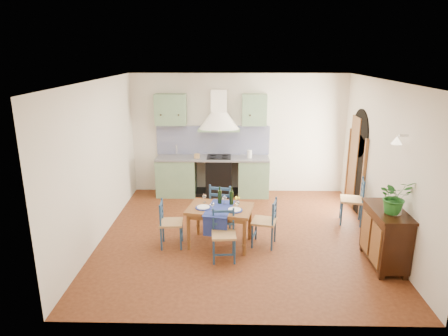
{
  "coord_description": "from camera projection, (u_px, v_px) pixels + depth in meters",
  "views": [
    {
      "loc": [
        -0.14,
        -6.72,
        3.26
      ],
      "look_at": [
        -0.29,
        0.3,
        1.21
      ],
      "focal_mm": 32.0,
      "sensor_mm": 36.0,
      "label": 1
    }
  ],
  "objects": [
    {
      "name": "floor",
      "position": [
        240.0,
        236.0,
        7.36
      ],
      "size": [
        5.0,
        5.0,
        0.0
      ],
      "primitive_type": "plane",
      "color": "#401C0D",
      "rests_on": "ground"
    },
    {
      "name": "left_wall",
      "position": [
        99.0,
        162.0,
        7.02
      ],
      "size": [
        0.04,
        5.0,
        2.8
      ],
      "primitive_type": "cube",
      "color": "silver",
      "rests_on": "ground"
    },
    {
      "name": "potted_plant",
      "position": [
        395.0,
        197.0,
        5.91
      ],
      "size": [
        0.56,
        0.51,
        0.52
      ],
      "primitive_type": "imported",
      "rotation": [
        0.0,
        0.0,
        0.25
      ],
      "color": "#1F5F20",
      "rests_on": "sideboard"
    },
    {
      "name": "chair_left",
      "position": [
        170.0,
        223.0,
        6.86
      ],
      "size": [
        0.41,
        0.41,
        0.83
      ],
      "color": "navy",
      "rests_on": "ground"
    },
    {
      "name": "ceiling",
      "position": [
        241.0,
        81.0,
        6.57
      ],
      "size": [
        5.0,
        5.0,
        0.01
      ],
      "primitive_type": "cube",
      "color": "white",
      "rests_on": "back_wall"
    },
    {
      "name": "chair_far",
      "position": [
        222.0,
        206.0,
        7.48
      ],
      "size": [
        0.52,
        0.52,
        0.94
      ],
      "color": "navy",
      "rests_on": "ground"
    },
    {
      "name": "chair_near",
      "position": [
        224.0,
        234.0,
        6.44
      ],
      "size": [
        0.41,
        0.41,
        0.83
      ],
      "color": "navy",
      "rests_on": "ground"
    },
    {
      "name": "sideboard",
      "position": [
        385.0,
        235.0,
        6.24
      ],
      "size": [
        0.5,
        1.05,
        0.94
      ],
      "color": "black",
      "rests_on": "ground"
    },
    {
      "name": "back_wall",
      "position": [
        218.0,
        151.0,
        9.28
      ],
      "size": [
        5.0,
        0.96,
        2.8
      ],
      "color": "silver",
      "rests_on": "ground"
    },
    {
      "name": "right_wall",
      "position": [
        378.0,
        163.0,
        7.2
      ],
      "size": [
        0.26,
        5.0,
        2.8
      ],
      "color": "silver",
      "rests_on": "ground"
    },
    {
      "name": "chair_spare",
      "position": [
        354.0,
        200.0,
        7.78
      ],
      "size": [
        0.51,
        0.51,
        0.92
      ],
      "color": "navy",
      "rests_on": "ground"
    },
    {
      "name": "dining_table",
      "position": [
        220.0,
        212.0,
        6.86
      ],
      "size": [
        1.2,
        0.94,
        1.01
      ],
      "color": "brown",
      "rests_on": "ground"
    },
    {
      "name": "chair_right",
      "position": [
        266.0,
        222.0,
        6.88
      ],
      "size": [
        0.48,
        0.48,
        0.85
      ],
      "color": "navy",
      "rests_on": "ground"
    }
  ]
}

